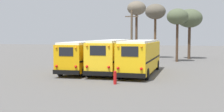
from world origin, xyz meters
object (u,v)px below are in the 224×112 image
object	(u,v)px
bare_tree_1	(155,12)
bare_tree_3	(190,19)
utility_pole	(132,35)
bare_tree_2	(177,17)
bare_tree_0	(137,10)
fire_hydrant	(115,77)
school_bus_1	(113,55)
school_bus_2	(141,56)
school_bus_0	(85,55)

from	to	relation	value
bare_tree_1	bare_tree_3	bearing A→B (deg)	2.81
utility_pole	bare_tree_2	distance (m)	6.95
bare_tree_1	bare_tree_2	xyz separation A→B (m)	(3.53, -5.13, -1.15)
bare_tree_0	fire_hydrant	xyz separation A→B (m)	(1.64, -20.00, -6.85)
bare_tree_0	bare_tree_2	world-z (taller)	bare_tree_0
school_bus_1	bare_tree_1	world-z (taller)	bare_tree_1
school_bus_1	school_bus_2	distance (m)	2.98
school_bus_0	school_bus_2	world-z (taller)	school_bus_2
bare_tree_1	bare_tree_2	world-z (taller)	bare_tree_1
utility_pole	bare_tree_0	xyz separation A→B (m)	(0.21, 2.74, 3.68)
bare_tree_2	bare_tree_3	distance (m)	5.66
school_bus_1	utility_pole	xyz separation A→B (m)	(0.06, 10.41, 1.93)
utility_pole	fire_hydrant	xyz separation A→B (m)	(1.85, -17.27, -3.17)
utility_pole	bare_tree_1	distance (m)	8.86
school_bus_1	bare_tree_2	xyz separation A→B (m)	(6.02, 12.99, 4.41)
school_bus_2	utility_pole	size ratio (longest dim) A/B	1.44
utility_pole	bare_tree_2	xyz separation A→B (m)	(5.96, 2.58, 2.48)
utility_pole	fire_hydrant	size ratio (longest dim) A/B	6.85
school_bus_2	bare_tree_2	distance (m)	14.62
bare_tree_0	bare_tree_1	size ratio (longest dim) A/B	0.99
school_bus_1	utility_pole	bearing A→B (deg)	89.69
school_bus_1	bare_tree_1	size ratio (longest dim) A/B	1.21
school_bus_2	school_bus_1	bearing A→B (deg)	168.34
bare_tree_0	bare_tree_3	bearing A→B (deg)	34.88
school_bus_2	utility_pole	world-z (taller)	utility_pole
bare_tree_2	bare_tree_1	bearing A→B (deg)	124.57
utility_pole	bare_tree_2	world-z (taller)	bare_tree_2
bare_tree_2	fire_hydrant	xyz separation A→B (m)	(-4.11, -19.84, -5.64)
bare_tree_2	bare_tree_3	size ratio (longest dim) A/B	0.95
bare_tree_1	bare_tree_0	bearing A→B (deg)	-114.07
bare_tree_0	bare_tree_3	distance (m)	9.21
bare_tree_3	school_bus_1	bearing A→B (deg)	-112.90
school_bus_0	bare_tree_2	world-z (taller)	bare_tree_2
bare_tree_2	school_bus_2	bearing A→B (deg)	-102.86
bare_tree_3	school_bus_2	bearing A→B (deg)	-104.33
school_bus_1	fire_hydrant	bearing A→B (deg)	-74.44
bare_tree_3	utility_pole	bearing A→B (deg)	-134.05
school_bus_1	school_bus_2	size ratio (longest dim) A/B	1.04
bare_tree_1	fire_hydrant	distance (m)	25.89
school_bus_1	bare_tree_1	distance (m)	19.11
bare_tree_1	fire_hydrant	world-z (taller)	bare_tree_1
school_bus_2	fire_hydrant	bearing A→B (deg)	-99.15
bare_tree_2	utility_pole	bearing A→B (deg)	-156.62
school_bus_0	bare_tree_0	distance (m)	14.78
fire_hydrant	bare_tree_2	bearing A→B (deg)	78.30
school_bus_1	bare_tree_2	distance (m)	14.98
school_bus_2	bare_tree_1	distance (m)	19.53
utility_pole	bare_tree_3	xyz separation A→B (m)	(7.71, 7.96, 2.57)
utility_pole	bare_tree_0	distance (m)	4.59
bare_tree_1	bare_tree_2	distance (m)	6.33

